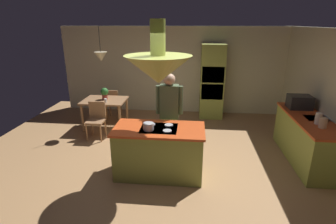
# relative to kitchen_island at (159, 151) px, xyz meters

# --- Properties ---
(ground) EXTENTS (8.16, 8.16, 0.00)m
(ground) POSITION_rel_kitchen_island_xyz_m (0.00, 0.20, -0.46)
(ground) COLOR #AD7F51
(wall_back) EXTENTS (6.80, 0.10, 2.55)m
(wall_back) POSITION_rel_kitchen_island_xyz_m (0.00, 3.65, 0.82)
(wall_back) COLOR beige
(wall_back) RESTS_ON ground
(kitchen_island) EXTENTS (1.59, 0.82, 0.93)m
(kitchen_island) POSITION_rel_kitchen_island_xyz_m (0.00, 0.00, 0.00)
(kitchen_island) COLOR #939E42
(kitchen_island) RESTS_ON ground
(counter_run_right) EXTENTS (0.73, 2.05, 0.91)m
(counter_run_right) POSITION_rel_kitchen_island_xyz_m (2.84, 0.80, 0.01)
(counter_run_right) COLOR #939E42
(counter_run_right) RESTS_ON ground
(oven_tower) EXTENTS (0.66, 0.62, 2.09)m
(oven_tower) POSITION_rel_kitchen_island_xyz_m (1.10, 3.24, 0.59)
(oven_tower) COLOR #939E42
(oven_tower) RESTS_ON ground
(dining_table) EXTENTS (1.09, 0.84, 0.76)m
(dining_table) POSITION_rel_kitchen_island_xyz_m (-1.70, 2.10, 0.20)
(dining_table) COLOR #9C6E48
(dining_table) RESTS_ON ground
(person_at_island) EXTENTS (0.53, 0.23, 1.74)m
(person_at_island) POSITION_rel_kitchen_island_xyz_m (0.12, 0.68, 0.55)
(person_at_island) COLOR tan
(person_at_island) RESTS_ON ground
(range_hood) EXTENTS (1.10, 1.10, 1.00)m
(range_hood) POSITION_rel_kitchen_island_xyz_m (0.00, -0.00, 1.50)
(range_hood) COLOR #939E42
(pendant_light_over_table) EXTENTS (0.32, 0.32, 0.82)m
(pendant_light_over_table) POSITION_rel_kitchen_island_xyz_m (-1.70, 2.10, 1.40)
(pendant_light_over_table) COLOR beige
(chair_facing_island) EXTENTS (0.40, 0.40, 0.87)m
(chair_facing_island) POSITION_rel_kitchen_island_xyz_m (-1.70, 1.46, 0.05)
(chair_facing_island) COLOR #9C6E48
(chair_facing_island) RESTS_ON ground
(chair_by_back_wall) EXTENTS (0.40, 0.40, 0.87)m
(chair_by_back_wall) POSITION_rel_kitchen_island_xyz_m (-1.70, 2.74, 0.05)
(chair_by_back_wall) COLOR #9C6E48
(chair_by_back_wall) RESTS_ON ground
(potted_plant_on_table) EXTENTS (0.20, 0.20, 0.30)m
(potted_plant_on_table) POSITION_rel_kitchen_island_xyz_m (-1.70, 2.15, 0.47)
(potted_plant_on_table) COLOR #99382D
(potted_plant_on_table) RESTS_ON dining_table
(cup_on_table) EXTENTS (0.07, 0.07, 0.09)m
(cup_on_table) POSITION_rel_kitchen_island_xyz_m (-1.59, 1.89, 0.35)
(cup_on_table) COLOR white
(cup_on_table) RESTS_ON dining_table
(canister_flour) EXTENTS (0.13, 0.13, 0.18)m
(canister_flour) POSITION_rel_kitchen_island_xyz_m (2.84, 0.30, 0.54)
(canister_flour) COLOR #E0B78C
(canister_flour) RESTS_ON counter_run_right
(canister_sugar) EXTENTS (0.12, 0.12, 0.21)m
(canister_sugar) POSITION_rel_kitchen_island_xyz_m (2.84, 0.48, 0.55)
(canister_sugar) COLOR silver
(canister_sugar) RESTS_ON counter_run_right
(microwave_on_counter) EXTENTS (0.46, 0.36, 0.28)m
(microwave_on_counter) POSITION_rel_kitchen_island_xyz_m (2.84, 1.40, 0.59)
(microwave_on_counter) COLOR #232326
(microwave_on_counter) RESTS_ON counter_run_right
(cooking_pot_on_cooktop) EXTENTS (0.18, 0.18, 0.12)m
(cooking_pot_on_cooktop) POSITION_rel_kitchen_island_xyz_m (-0.16, -0.13, 0.53)
(cooking_pot_on_cooktop) COLOR #B2B2B7
(cooking_pot_on_cooktop) RESTS_ON kitchen_island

